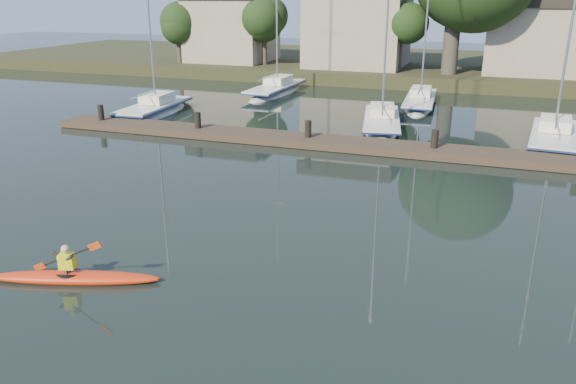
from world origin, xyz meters
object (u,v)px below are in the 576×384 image
(sailboat_3, at_px, (552,148))
(sailboat_5, at_px, (276,96))
(dock, at_px, (369,146))
(sailboat_6, at_px, (420,108))
(sailboat_2, at_px, (381,130))
(kayak, at_px, (74,275))
(sailboat_0, at_px, (155,117))

(sailboat_3, xyz_separation_m, sailboat_5, (-18.03, 9.36, 0.01))
(dock, distance_m, sailboat_3, 9.28)
(sailboat_6, bearing_deg, sailboat_2, -102.77)
(sailboat_3, bearing_deg, sailboat_2, 179.49)
(kayak, bearing_deg, dock, 55.74)
(sailboat_5, xyz_separation_m, sailboat_6, (10.63, -1.17, 0.02))
(sailboat_2, bearing_deg, sailboat_6, 70.07)
(sailboat_0, height_order, sailboat_3, sailboat_3)
(kayak, xyz_separation_m, sailboat_0, (-9.58, 19.14, -0.37))
(sailboat_0, bearing_deg, sailboat_6, 26.05)
(sailboat_3, xyz_separation_m, sailboat_6, (-7.40, 8.19, 0.03))
(kayak, bearing_deg, sailboat_0, 98.84)
(kayak, distance_m, sailboat_6, 28.04)
(sailboat_0, xyz_separation_m, sailboat_2, (13.77, 1.13, 0.02))
(sailboat_2, relative_size, sailboat_3, 1.07)
(sailboat_0, xyz_separation_m, sailboat_3, (22.41, 0.19, 0.00))
(kayak, relative_size, dock, 0.13)
(sailboat_6, bearing_deg, sailboat_0, -153.99)
(sailboat_2, height_order, sailboat_5, sailboat_5)
(dock, xyz_separation_m, sailboat_5, (-9.71, 13.46, -0.39))
(sailboat_2, distance_m, sailboat_6, 7.35)
(kayak, xyz_separation_m, sailboat_5, (-5.21, 28.68, -0.36))
(kayak, relative_size, sailboat_3, 0.34)
(kayak, distance_m, sailboat_5, 29.15)
(sailboat_5, bearing_deg, kayak, -77.70)
(kayak, xyz_separation_m, sailboat_2, (4.19, 20.26, -0.35))
(dock, relative_size, sailboat_5, 2.25)
(sailboat_0, bearing_deg, sailboat_2, 1.56)
(kayak, relative_size, sailboat_5, 0.29)
(sailboat_0, height_order, sailboat_6, sailboat_6)
(kayak, xyz_separation_m, sailboat_6, (5.42, 27.51, -0.34))
(sailboat_5, bearing_deg, sailboat_0, -112.63)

